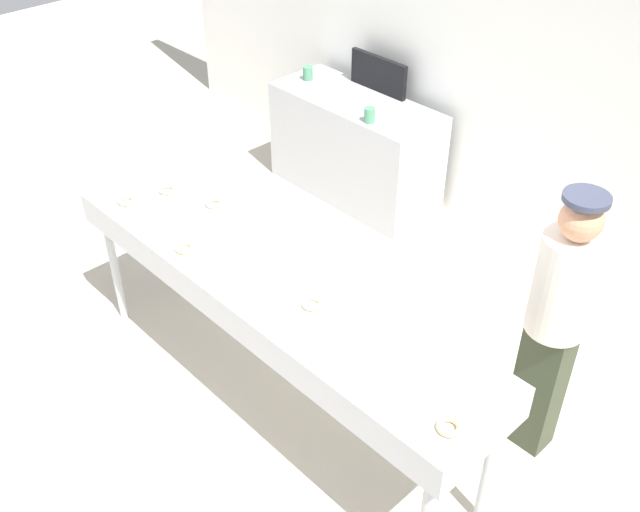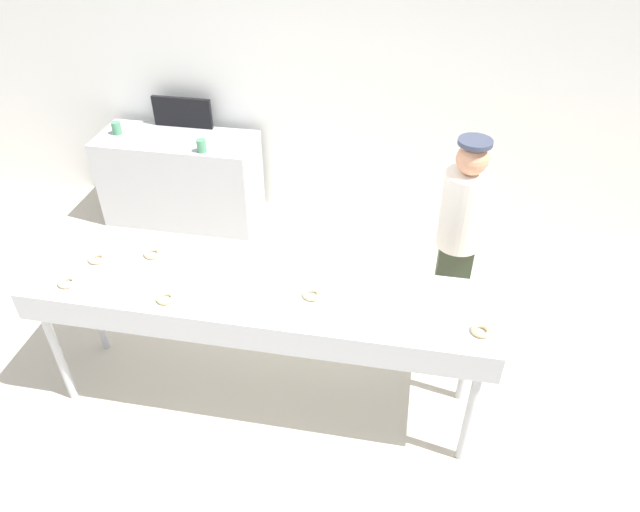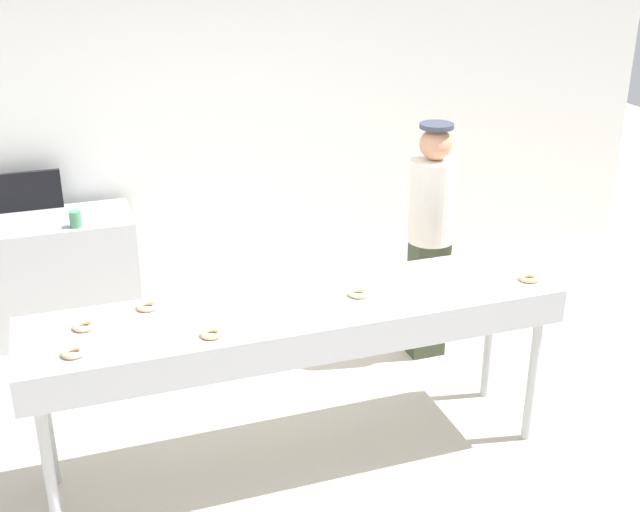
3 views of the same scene
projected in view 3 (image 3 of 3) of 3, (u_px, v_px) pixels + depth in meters
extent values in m
plane|color=beige|center=(300.00, 458.00, 4.61)|extent=(16.00, 16.00, 0.00)
cube|color=white|center=(199.00, 100.00, 6.20)|extent=(8.00, 0.12, 3.11)
cube|color=#B7BABF|center=(299.00, 320.00, 4.25)|extent=(2.87, 0.65, 0.19)
cube|color=slate|center=(299.00, 311.00, 4.23)|extent=(2.44, 0.46, 0.08)
cylinder|color=#B7BABF|center=(50.00, 477.00, 3.84)|extent=(0.06, 0.06, 0.80)
cylinder|color=#B7BABF|center=(532.00, 380.00, 4.63)|extent=(0.06, 0.06, 0.80)
cylinder|color=#B7BABF|center=(47.00, 421.00, 4.26)|extent=(0.06, 0.06, 0.80)
cylinder|color=#B7BABF|center=(489.00, 341.00, 5.06)|extent=(0.06, 0.06, 0.80)
torus|color=#F9C68C|center=(147.00, 306.00, 4.16)|extent=(0.12, 0.12, 0.03)
torus|color=#F5D592|center=(358.00, 293.00, 4.31)|extent=(0.15, 0.15, 0.03)
torus|color=#E9D587|center=(212.00, 333.00, 3.89)|extent=(0.14, 0.14, 0.03)
torus|color=#F4C48C|center=(84.00, 326.00, 3.96)|extent=(0.14, 0.14, 0.03)
torus|color=#F4C682|center=(529.00, 278.00, 4.48)|extent=(0.13, 0.13, 0.03)
torus|color=beige|center=(73.00, 352.00, 3.72)|extent=(0.15, 0.15, 0.03)
cube|color=#343C29|center=(427.00, 298.00, 5.56)|extent=(0.24, 0.18, 0.86)
cylinder|color=silver|center=(432.00, 201.00, 5.28)|extent=(0.31, 0.31, 0.56)
sphere|color=tan|center=(436.00, 144.00, 5.13)|extent=(0.21, 0.21, 0.21)
cylinder|color=#383D51|center=(437.00, 126.00, 5.09)|extent=(0.22, 0.22, 0.03)
cube|color=#B7BABF|center=(32.00, 278.00, 5.84)|extent=(1.49, 0.60, 0.88)
cylinder|color=#4C8C66|center=(75.00, 219.00, 5.56)|extent=(0.08, 0.08, 0.12)
cube|color=black|center=(21.00, 192.00, 5.83)|extent=(0.57, 0.04, 0.29)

